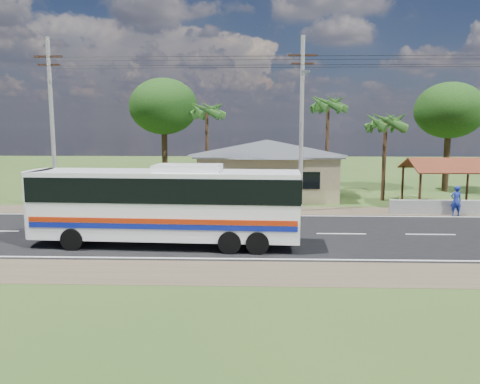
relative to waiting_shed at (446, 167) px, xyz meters
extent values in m
plane|color=#2D4C1B|center=(-13.00, -8.50, -2.73)|extent=(120.00, 120.00, 0.00)
cube|color=black|center=(-13.00, -8.50, -2.72)|extent=(120.00, 10.00, 0.02)
cube|color=brown|center=(-13.00, -2.00, -2.72)|extent=(120.00, 3.00, 0.01)
cube|color=brown|center=(-13.00, -15.00, -2.72)|extent=(120.00, 3.00, 0.01)
cube|color=silver|center=(-13.00, -3.80, -2.70)|extent=(120.00, 0.15, 0.01)
cube|color=silver|center=(-13.00, -13.20, -2.70)|extent=(120.00, 0.15, 0.01)
cube|color=silver|center=(-13.00, -8.50, -2.70)|extent=(120.00, 0.15, 0.01)
cube|color=tan|center=(-12.00, 4.50, -1.13)|extent=(10.00, 8.00, 3.20)
cube|color=#4C4F54|center=(-12.00, 4.50, 0.52)|extent=(10.60, 8.60, 0.10)
pyramid|color=#4C4F54|center=(-12.00, 4.50, 1.67)|extent=(12.40, 10.00, 1.20)
cube|color=black|center=(-15.00, 0.48, -1.03)|extent=(1.20, 0.08, 1.20)
cube|color=black|center=(-12.00, 0.48, -1.03)|extent=(1.20, 0.08, 1.20)
cube|color=black|center=(-9.00, 0.48, -1.03)|extent=(1.20, 0.08, 1.20)
cylinder|color=#3D2216|center=(-2.30, -1.80, -1.43)|extent=(0.16, 0.16, 2.60)
cylinder|color=#3D2216|center=(-2.30, 1.80, -1.43)|extent=(0.16, 0.16, 2.60)
cylinder|color=#3D2216|center=(2.30, 1.80, -1.43)|extent=(0.16, 0.16, 2.60)
cube|color=maroon|center=(0.00, -1.10, 0.17)|extent=(5.20, 2.28, 0.90)
cube|color=maroon|center=(0.00, 1.10, 0.17)|extent=(5.20, 2.28, 0.90)
cube|color=#3D2216|center=(0.00, 0.00, 0.52)|extent=(5.20, 0.12, 0.12)
cube|color=#9E9E99|center=(-1.00, -2.90, -2.28)|extent=(7.00, 0.30, 0.90)
cylinder|color=#9E9E99|center=(-26.00, -2.00, 2.77)|extent=(0.26, 0.26, 11.00)
cube|color=#3D2216|center=(-26.00, -2.00, 7.07)|extent=(1.80, 0.12, 0.12)
cube|color=#3D2216|center=(-26.00, -2.00, 6.57)|extent=(1.40, 0.10, 0.10)
cylinder|color=#9E9E99|center=(-10.00, -2.00, 2.77)|extent=(0.26, 0.26, 11.00)
cube|color=#3D2216|center=(-10.00, -2.00, 7.07)|extent=(1.80, 0.12, 0.12)
cube|color=#3D2216|center=(-10.00, -2.00, 6.57)|extent=(1.40, 0.10, 0.10)
cylinder|color=gray|center=(-10.00, -3.00, 5.87)|extent=(0.08, 2.00, 0.08)
cube|color=gray|center=(-10.00, -4.00, 5.87)|extent=(0.50, 0.18, 0.12)
cylinder|color=black|center=(-18.00, -2.00, 6.87)|extent=(16.00, 0.02, 0.02)
cylinder|color=black|center=(-2.50, -2.00, 6.87)|extent=(15.00, 0.02, 0.02)
cylinder|color=#47301E|center=(-3.50, 2.50, 0.27)|extent=(0.28, 0.28, 6.00)
cylinder|color=#47301E|center=(-7.00, 7.00, 1.02)|extent=(0.28, 0.28, 7.50)
cylinder|color=#47301E|center=(-17.00, 7.50, 0.77)|extent=(0.28, 0.28, 7.00)
cylinder|color=#47301E|center=(-21.00, 9.50, 0.25)|extent=(0.50, 0.50, 5.95)
ellipsoid|color=#15380F|center=(-21.00, 9.50, 4.42)|extent=(6.00, 6.00, 4.92)
cylinder|color=#47301E|center=(3.00, 7.50, 0.07)|extent=(0.50, 0.50, 5.60)
ellipsoid|color=#15380F|center=(3.00, 7.50, 3.99)|extent=(5.60, 5.60, 4.59)
cube|color=white|center=(-16.93, -11.06, -0.78)|extent=(12.12, 3.08, 3.00)
cube|color=black|center=(-16.93, -11.06, -0.03)|extent=(12.18, 3.15, 1.10)
cube|color=black|center=(-22.93, -10.77, -0.38)|extent=(0.23, 2.31, 1.80)
cube|color=#AE270A|center=(-16.99, -12.33, -1.33)|extent=(11.80, 0.61, 0.22)
cube|color=navy|center=(-16.99, -12.33, -1.58)|extent=(11.80, 0.61, 0.22)
cube|color=white|center=(-15.93, -11.11, 0.88)|extent=(3.08, 1.75, 0.30)
cylinder|color=black|center=(-20.99, -12.02, -2.23)|extent=(1.02, 0.40, 1.00)
cylinder|color=black|center=(-20.88, -9.72, -2.23)|extent=(1.02, 0.40, 1.00)
cylinder|color=black|center=(-13.99, -12.36, -2.23)|extent=(1.02, 0.40, 1.00)
cylinder|color=black|center=(-13.87, -10.06, -2.23)|extent=(1.02, 0.40, 1.00)
cylinder|color=black|center=(-12.79, -12.41, -2.23)|extent=(1.02, 0.40, 1.00)
cylinder|color=black|center=(-12.67, -10.11, -2.23)|extent=(1.02, 0.40, 1.00)
imported|color=black|center=(-10.63, -1.23, -2.27)|extent=(1.85, 0.95, 0.93)
imported|color=navy|center=(-0.63, -3.35, -1.80)|extent=(0.70, 0.48, 1.87)
camera|label=1|loc=(-12.88, -31.95, 2.78)|focal=35.00mm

